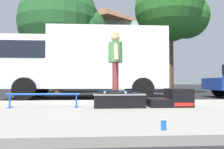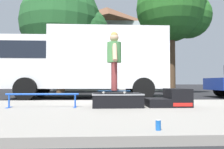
# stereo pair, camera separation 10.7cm
# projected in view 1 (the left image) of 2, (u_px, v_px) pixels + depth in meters

# --- Properties ---
(ground_plane) EXTENTS (140.00, 140.00, 0.00)m
(ground_plane) POSITION_uv_depth(u_px,v_px,m) (138.00, 102.00, 7.98)
(ground_plane) COLOR black
(sidewalk_slab) EXTENTS (50.00, 5.00, 0.12)m
(sidewalk_slab) POSITION_uv_depth(u_px,v_px,m) (163.00, 111.00, 4.99)
(sidewalk_slab) COLOR gray
(sidewalk_slab) RESTS_ON ground
(skate_box) EXTENTS (1.19, 0.82, 0.32)m
(skate_box) POSITION_uv_depth(u_px,v_px,m) (118.00, 99.00, 5.39)
(skate_box) COLOR black
(skate_box) RESTS_ON sidewalk_slab
(kicker_ramp) EXTENTS (1.02, 0.74, 0.43)m
(kicker_ramp) POSITION_uv_depth(u_px,v_px,m) (172.00, 99.00, 5.48)
(kicker_ramp) COLOR black
(kicker_ramp) RESTS_ON sidewalk_slab
(grind_rail) EXTENTS (1.68, 0.28, 0.33)m
(grind_rail) POSITION_uv_depth(u_px,v_px,m) (43.00, 97.00, 5.19)
(grind_rail) COLOR blue
(grind_rail) RESTS_ON sidewalk_slab
(skateboard) EXTENTS (0.80, 0.30, 0.07)m
(skateboard) POSITION_uv_depth(u_px,v_px,m) (115.00, 91.00, 5.39)
(skateboard) COLOR navy
(skateboard) RESTS_ON skate_box
(skater_kid) EXTENTS (0.35, 0.74, 1.43)m
(skater_kid) POSITION_uv_depth(u_px,v_px,m) (115.00, 56.00, 5.42)
(skater_kid) COLOR brown
(skater_kid) RESTS_ON skateboard
(soda_can) EXTENTS (0.07, 0.07, 0.13)m
(soda_can) POSITION_uv_depth(u_px,v_px,m) (164.00, 125.00, 2.74)
(soda_can) COLOR #1959B2
(soda_can) RESTS_ON sidewalk_slab
(box_truck) EXTENTS (6.91, 2.63, 3.05)m
(box_truck) POSITION_uv_depth(u_px,v_px,m) (86.00, 60.00, 10.10)
(box_truck) COLOR white
(box_truck) RESTS_ON ground
(street_tree_main) EXTENTS (5.97, 5.43, 7.51)m
(street_tree_main) POSITION_uv_depth(u_px,v_px,m) (64.00, 25.00, 15.15)
(street_tree_main) COLOR brown
(street_tree_main) RESTS_ON ground
(street_tree_neighbour) EXTENTS (4.88, 4.44, 7.81)m
(street_tree_neighbour) POSITION_uv_depth(u_px,v_px,m) (172.00, 10.00, 14.62)
(street_tree_neighbour) COLOR brown
(street_tree_neighbour) RESTS_ON ground
(house_behind) EXTENTS (9.54, 8.23, 8.40)m
(house_behind) POSITION_uv_depth(u_px,v_px,m) (105.00, 47.00, 22.55)
(house_behind) COLOR silver
(house_behind) RESTS_ON ground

